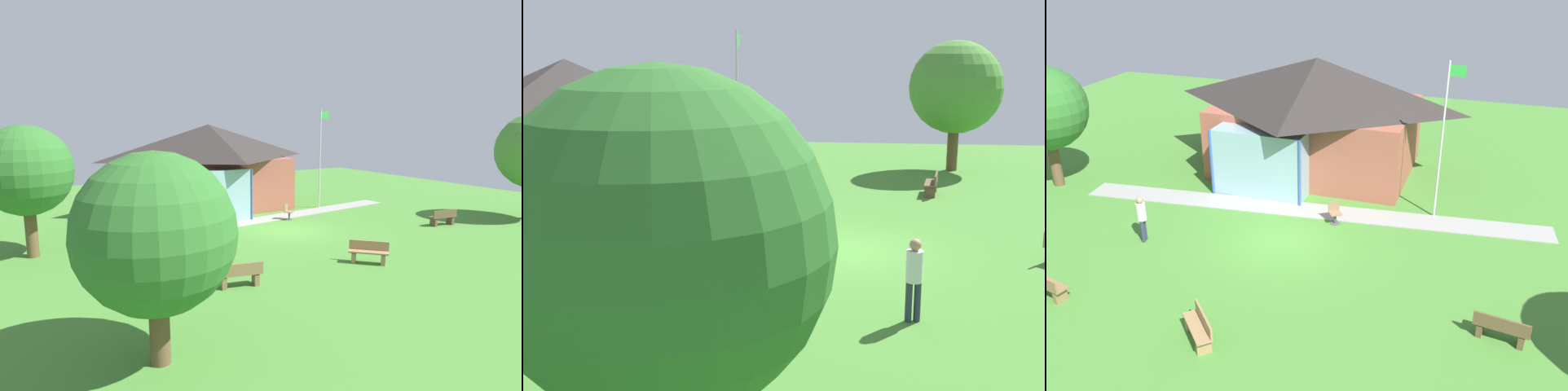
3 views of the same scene
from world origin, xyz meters
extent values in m
plane|color=#478433|center=(0.00, 0.00, 0.00)|extent=(44.00, 44.00, 0.00)
cube|color=#A35642|center=(-1.07, 7.28, 1.57)|extent=(8.71, 6.08, 3.15)
pyramid|color=#2D2826|center=(-1.07, 7.28, 4.17)|extent=(9.71, 7.08, 2.04)
cube|color=#8CB2BF|center=(-2.37, 3.64, 1.42)|extent=(3.92, 1.20, 2.83)
cylinder|color=#3359B2|center=(-4.33, 3.04, 1.42)|extent=(0.12, 0.12, 2.83)
cylinder|color=#3359B2|center=(-0.41, 3.04, 1.42)|extent=(0.12, 0.12, 2.83)
cube|color=#999993|center=(0.00, 2.73, 0.01)|extent=(18.89, 3.26, 0.03)
cylinder|color=silver|center=(4.90, 3.89, 3.05)|extent=(0.08, 0.08, 6.11)
cube|color=green|center=(5.20, 3.89, 5.76)|extent=(0.60, 0.02, 0.40)
cube|color=brown|center=(7.58, -3.10, 0.45)|extent=(1.55, 0.67, 0.06)
cube|color=brown|center=(7.04, -3.01, 0.20)|extent=(0.22, 0.42, 0.39)
cube|color=brown|center=(8.12, -3.19, 0.20)|extent=(0.22, 0.42, 0.39)
cube|color=brown|center=(7.55, -3.29, 0.66)|extent=(1.49, 0.30, 0.36)
cube|color=#8C6B4C|center=(1.39, 2.02, 0.44)|extent=(0.61, 0.61, 0.04)
cube|color=#8C6B4C|center=(1.28, 2.19, 0.66)|extent=(0.39, 0.27, 0.40)
cylinder|color=#4C4C51|center=(1.39, 2.02, 0.21)|extent=(0.10, 0.10, 0.42)
cylinder|color=#4C4C51|center=(1.39, 2.02, 0.01)|extent=(0.36, 0.36, 0.02)
cylinder|color=#2D3347|center=(-4.77, -1.57, 0.42)|extent=(0.14, 0.14, 0.85)
cylinder|color=#2D3347|center=(-4.81, -1.39, 0.42)|extent=(0.14, 0.14, 0.85)
cylinder|color=silver|center=(-4.79, -1.48, 1.18)|extent=(0.34, 0.34, 0.65)
sphere|color=tan|center=(-4.79, -1.48, 1.62)|extent=(0.24, 0.24, 0.24)
cylinder|color=brown|center=(13.09, -4.61, 1.12)|extent=(0.49, 0.49, 2.24)
sphere|color=#4C8C38|center=(13.09, -4.61, 3.81)|extent=(4.18, 4.18, 4.18)
sphere|color=#2D6B28|center=(-11.27, 1.64, 3.49)|extent=(3.55, 3.55, 3.55)
camera|label=1|loc=(-12.01, -17.70, 5.41)|focal=30.35mm
camera|label=2|loc=(-17.42, -0.31, 5.36)|focal=44.97mm
camera|label=3|loc=(6.55, -16.44, 10.10)|focal=38.70mm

